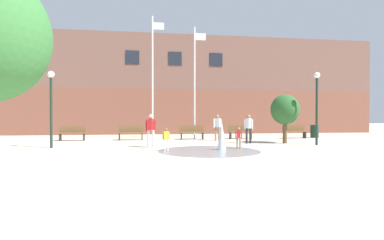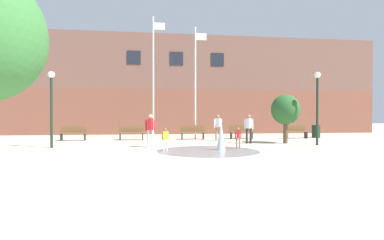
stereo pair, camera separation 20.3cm
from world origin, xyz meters
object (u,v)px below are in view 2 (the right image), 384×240
Objects in this scene: park_bench_far_right at (296,131)px; adult_near_bench at (218,126)px; flagpole_left at (154,74)px; lamp_post_right_lane at (317,97)px; park_bench_far_left at (73,133)px; trash_can at (316,131)px; park_bench_center at (193,132)px; park_bench_under_left_flagpole at (132,132)px; park_bench_near_trashcan at (241,132)px; adult_in_red at (249,127)px; child_in_fountain at (165,137)px; lamp_post_left_lane at (51,97)px; adult_watching at (150,128)px; child_running at (238,136)px; flagpole_right at (196,79)px; street_tree_near_building at (285,110)px.

park_bench_far_right is 5.85m from adult_near_bench.
flagpole_left reaches higher than lamp_post_right_lane.
trash_can is (16.19, 0.23, -0.03)m from park_bench_far_left.
park_bench_center is 4.56m from flagpole_left.
trash_can is (12.65, 0.33, -0.03)m from park_bench_under_left_flagpole.
flagpole_left is at bearing 20.59° from park_bench_under_left_flagpole.
park_bench_far_right is (3.82, -0.06, 0.00)m from park_bench_near_trashcan.
trash_can is at bearing 164.79° from adult_in_red.
child_in_fountain is at bearing -15.23° from adult_in_red.
adult_near_bench is 5.43m from flagpole_left.
park_bench_center is 7.85m from lamp_post_right_lane.
trash_can is at bearing -1.02° from flagpole_left.
flagpole_left is at bearing 178.98° from trash_can.
lamp_post_left_lane reaches higher than adult_near_bench.
flagpole_left reaches higher than adult_in_red.
park_bench_center is (3.90, 0.06, 0.00)m from park_bench_under_left_flagpole.
adult_watching reaches higher than park_bench_far_right.
lamp_post_right_lane is at bearing -1.99° from lamp_post_left_lane.
park_bench_center is 4.35m from adult_in_red.
lamp_post_right_lane is (4.56, 1.19, 1.91)m from child_running.
park_bench_far_left is 0.44× the size of lamp_post_left_lane.
park_bench_under_left_flagpole is 4.07m from flagpole_left.
child_running is (3.99, -1.21, -0.35)m from adult_watching.
park_bench_far_left is 10.63m from child_running.
flagpole_right is at bearing 162.17° from adult_near_bench.
lamp_post_right_lane is at bearing 3.37° from child_in_fountain.
child_in_fountain is 0.27× the size of lamp_post_left_lane.
park_bench_under_left_flagpole is at bearing -1.50° from park_bench_far_left.
park_bench_far_right is at bearing 145.38° from child_running.
lamp_post_left_lane is at bearing 178.01° from lamp_post_right_lane.
park_bench_center is 0.42× the size of lamp_post_right_lane.
park_bench_far_left is 0.21× the size of flagpole_right.
child_running is 0.26× the size of lamp_post_right_lane.
park_bench_far_left and park_bench_under_left_flagpole have the same top height.
street_tree_near_building is at bearing -16.19° from park_bench_far_left.
park_bench_near_trashcan is 1.62× the size of child_running.
flagpole_right reaches higher than adult_watching.
trash_can is (7.43, 6.26, -0.13)m from child_running.
trash_can is at bearing 1.47° from park_bench_under_left_flagpole.
park_bench_far_left is 16.20m from trash_can.
park_bench_under_left_flagpole and park_bench_far_right have the same top height.
child_running is 0.36× the size of street_tree_near_building.
lamp_post_right_lane reaches higher than trash_can.
park_bench_under_left_flagpole is 0.42× the size of lamp_post_right_lane.
park_bench_far_left is at bearing -65.01° from adult_in_red.
adult_near_bench and adult_in_red have the same top height.
park_bench_far_left is at bearing 163.81° from street_tree_near_building.
adult_watching is 0.20× the size of flagpole_left.
park_bench_far_right is (14.54, -0.08, 0.00)m from park_bench_far_left.
street_tree_near_building is (-1.13, 1.29, -0.63)m from lamp_post_right_lane.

